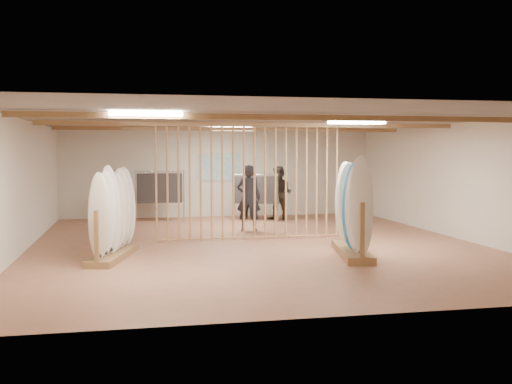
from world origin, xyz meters
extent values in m
plane|color=#AA6F52|center=(0.00, 0.00, 0.00)|extent=(12.00, 12.00, 0.00)
plane|color=gray|center=(0.00, 0.00, 2.80)|extent=(12.00, 12.00, 0.00)
plane|color=silver|center=(0.00, 6.00, 1.40)|extent=(12.00, 0.00, 12.00)
plane|color=silver|center=(0.00, -6.00, 1.40)|extent=(12.00, 0.00, 12.00)
plane|color=silver|center=(-5.00, 0.00, 1.40)|extent=(0.00, 12.00, 12.00)
plane|color=silver|center=(5.00, 0.00, 1.40)|extent=(0.00, 12.00, 12.00)
cube|color=olive|center=(0.00, 0.00, 2.72)|extent=(9.50, 6.12, 0.10)
cube|color=white|center=(0.00, 0.00, 2.74)|extent=(1.20, 0.35, 0.06)
cylinder|color=tan|center=(-2.20, 0.80, 1.40)|extent=(0.05, 0.05, 2.78)
cylinder|color=tan|center=(-1.94, 0.80, 1.40)|extent=(0.05, 0.05, 2.78)
cylinder|color=tan|center=(-1.68, 0.80, 1.40)|extent=(0.05, 0.05, 2.78)
cylinder|color=tan|center=(-1.42, 0.80, 1.40)|extent=(0.05, 0.05, 2.78)
cylinder|color=tan|center=(-1.16, 0.80, 1.40)|extent=(0.05, 0.05, 2.78)
cylinder|color=tan|center=(-0.91, 0.80, 1.40)|extent=(0.05, 0.05, 2.78)
cylinder|color=tan|center=(-0.65, 0.80, 1.40)|extent=(0.05, 0.05, 2.78)
cylinder|color=tan|center=(-0.39, 0.80, 1.40)|extent=(0.05, 0.05, 2.78)
cylinder|color=tan|center=(-0.13, 0.80, 1.40)|extent=(0.05, 0.05, 2.78)
cylinder|color=tan|center=(0.13, 0.80, 1.40)|extent=(0.05, 0.05, 2.78)
cylinder|color=tan|center=(0.39, 0.80, 1.40)|extent=(0.05, 0.05, 2.78)
cylinder|color=tan|center=(0.65, 0.80, 1.40)|extent=(0.05, 0.05, 2.78)
cylinder|color=tan|center=(0.91, 0.80, 1.40)|extent=(0.05, 0.05, 2.78)
cylinder|color=tan|center=(1.16, 0.80, 1.40)|extent=(0.05, 0.05, 2.78)
cylinder|color=tan|center=(1.42, 0.80, 1.40)|extent=(0.05, 0.05, 2.78)
cylinder|color=tan|center=(1.68, 0.80, 1.40)|extent=(0.05, 0.05, 2.78)
cylinder|color=tan|center=(1.94, 0.80, 1.40)|extent=(0.05, 0.05, 2.78)
cylinder|color=tan|center=(2.20, 0.80, 1.40)|extent=(0.05, 0.05, 2.78)
cube|color=#38A0C5|center=(0.00, 5.98, 1.60)|extent=(1.40, 0.03, 0.90)
cube|color=olive|center=(-3.12, -1.14, 0.07)|extent=(1.02, 2.26, 0.13)
cylinder|color=black|center=(-3.12, -1.14, 0.89)|extent=(0.55, 2.09, 0.01)
ellipsoid|color=silver|center=(-3.34, -2.01, 0.95)|extent=(0.43, 0.16, 1.64)
ellipsoid|color=white|center=(-3.25, -1.67, 0.95)|extent=(0.43, 0.16, 1.64)
ellipsoid|color=white|center=(-3.16, -1.32, 0.95)|extent=(0.43, 0.16, 1.64)
ellipsoid|color=silver|center=(-3.07, -0.97, 0.95)|extent=(0.43, 0.16, 1.64)
ellipsoid|color=white|center=(-2.98, -0.62, 0.95)|extent=(0.43, 0.16, 1.64)
ellipsoid|color=white|center=(-2.89, -0.27, 0.95)|extent=(0.43, 0.16, 1.64)
cube|color=olive|center=(1.67, -1.70, 0.07)|extent=(1.03, 2.50, 0.15)
cylinder|color=black|center=(1.67, -1.70, 0.98)|extent=(0.50, 2.34, 0.01)
ellipsoid|color=white|center=(1.46, -2.69, 1.06)|extent=(0.47, 0.15, 1.82)
ellipsoid|color=white|center=(1.54, -2.29, 1.06)|extent=(0.47, 0.15, 1.82)
ellipsoid|color=#2D8CD1|center=(1.62, -1.89, 1.06)|extent=(0.47, 0.15, 1.82)
ellipsoid|color=silver|center=(1.71, -1.50, 1.06)|extent=(0.47, 0.15, 1.82)
ellipsoid|color=silver|center=(1.79, -1.10, 1.06)|extent=(0.47, 0.15, 1.82)
ellipsoid|color=silver|center=(1.87, -0.70, 1.06)|extent=(0.47, 0.15, 1.82)
cylinder|color=silver|center=(-1.94, 5.00, 1.50)|extent=(1.44, 0.11, 0.03)
cube|color=black|center=(-1.94, 5.00, 1.01)|extent=(1.36, 0.43, 0.88)
cylinder|color=silver|center=(-1.94, 5.00, 0.77)|extent=(0.03, 0.03, 1.55)
cylinder|color=silver|center=(0.93, 4.52, 1.40)|extent=(1.30, 0.43, 0.03)
cube|color=black|center=(0.93, 4.52, 0.94)|extent=(1.30, 0.70, 0.82)
cylinder|color=silver|center=(0.93, 4.52, 0.73)|extent=(0.03, 0.03, 1.45)
imported|color=black|center=(0.27, 2.30, 1.00)|extent=(0.85, 0.69, 2.00)
imported|color=#312C26|center=(1.66, 4.46, 0.94)|extent=(1.15, 1.12, 1.88)
camera|label=1|loc=(-2.73, -13.21, 2.14)|focal=42.00mm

